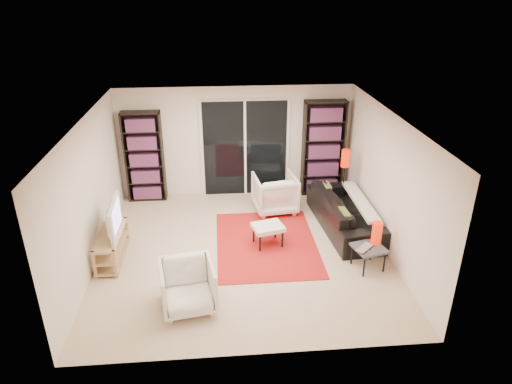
% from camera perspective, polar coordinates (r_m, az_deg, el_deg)
% --- Properties ---
extents(floor, '(5.00, 5.00, 0.00)m').
position_cam_1_polar(floor, '(8.17, -1.58, -7.33)').
color(floor, '#CAB191').
rests_on(floor, ground).
extents(wall_back, '(5.00, 0.02, 2.40)m').
position_cam_1_polar(wall_back, '(9.94, -2.56, 6.29)').
color(wall_back, silver).
rests_on(wall_back, ground).
extents(wall_front, '(5.00, 0.02, 2.40)m').
position_cam_1_polar(wall_front, '(5.43, -0.06, -10.54)').
color(wall_front, silver).
rests_on(wall_front, ground).
extents(wall_left, '(0.02, 5.00, 2.40)m').
position_cam_1_polar(wall_left, '(7.89, -20.12, -0.32)').
color(wall_left, silver).
rests_on(wall_left, ground).
extents(wall_right, '(0.02, 5.00, 2.40)m').
position_cam_1_polar(wall_right, '(8.12, 16.21, 0.98)').
color(wall_right, silver).
rests_on(wall_right, ground).
extents(ceiling, '(5.00, 5.00, 0.02)m').
position_cam_1_polar(ceiling, '(7.20, -1.80, 9.10)').
color(ceiling, white).
rests_on(ceiling, wall_back).
extents(sliding_door, '(1.92, 0.08, 2.16)m').
position_cam_1_polar(sliding_door, '(9.96, -1.38, 5.44)').
color(sliding_door, white).
rests_on(sliding_door, ground).
extents(bookshelf_left, '(0.80, 0.30, 1.95)m').
position_cam_1_polar(bookshelf_left, '(9.97, -13.79, 4.28)').
color(bookshelf_left, black).
rests_on(bookshelf_left, ground).
extents(bookshelf_right, '(0.90, 0.30, 2.10)m').
position_cam_1_polar(bookshelf_right, '(10.08, 8.41, 5.42)').
color(bookshelf_right, black).
rests_on(bookshelf_right, ground).
extents(tv_stand, '(0.38, 1.19, 0.50)m').
position_cam_1_polar(tv_stand, '(8.19, -17.59, -6.40)').
color(tv_stand, tan).
rests_on(tv_stand, floor).
extents(tv, '(0.19, 1.00, 0.57)m').
position_cam_1_polar(tv, '(7.94, -17.93, -3.17)').
color(tv, black).
rests_on(tv, tv_stand).
extents(rug, '(1.79, 2.43, 0.01)m').
position_cam_1_polar(rug, '(8.38, 1.29, -6.39)').
color(rug, red).
rests_on(rug, floor).
extents(sofa, '(1.08, 2.34, 0.66)m').
position_cam_1_polar(sofa, '(8.91, 11.11, -2.48)').
color(sofa, black).
rests_on(sofa, floor).
extents(armchair_back, '(0.93, 0.95, 0.78)m').
position_cam_1_polar(armchair_back, '(9.40, 2.36, -0.12)').
color(armchair_back, silver).
rests_on(armchair_back, floor).
extents(armchair_front, '(0.88, 0.90, 0.71)m').
position_cam_1_polar(armchair_front, '(6.77, -8.53, -11.60)').
color(armchair_front, silver).
rests_on(armchair_front, floor).
extents(ottoman, '(0.62, 0.55, 0.40)m').
position_cam_1_polar(ottoman, '(8.17, 1.51, -4.53)').
color(ottoman, silver).
rests_on(ottoman, floor).
extents(side_table, '(0.58, 0.58, 0.40)m').
position_cam_1_polar(side_table, '(7.76, 13.94, -6.99)').
color(side_table, '#403F43').
rests_on(side_table, floor).
extents(laptop, '(0.42, 0.42, 0.03)m').
position_cam_1_polar(laptop, '(7.64, 13.71, -6.96)').
color(laptop, silver).
rests_on(laptop, side_table).
extents(table_lamp, '(0.17, 0.17, 0.38)m').
position_cam_1_polar(table_lamp, '(7.79, 14.87, -4.94)').
color(table_lamp, red).
rests_on(table_lamp, side_table).
extents(floor_lamp, '(0.20, 0.20, 1.31)m').
position_cam_1_polar(floor_lamp, '(9.38, 11.07, 3.35)').
color(floor_lamp, black).
rests_on(floor_lamp, floor).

